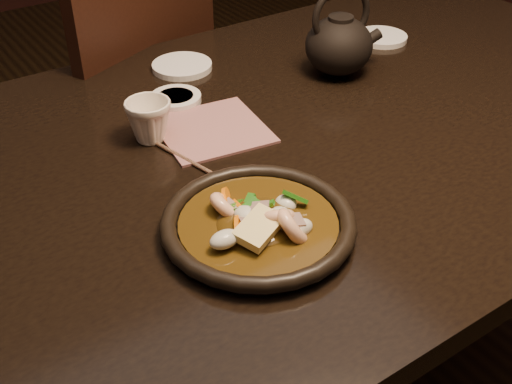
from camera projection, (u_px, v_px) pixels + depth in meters
table at (292, 169)px, 1.10m from camera, size 1.60×0.90×0.75m
chair at (119, 126)px, 1.55m from camera, size 0.58×0.58×0.93m
plate at (258, 224)px, 0.83m from camera, size 0.26×0.26×0.03m
stirfry at (260, 222)px, 0.83m from camera, size 0.16×0.16×0.06m
soy_dish at (176, 98)px, 1.13m from camera, size 0.09×0.09×0.01m
saucer_left at (182, 66)px, 1.24m from camera, size 0.12×0.12×0.01m
saucer_right at (381, 37)px, 1.36m from camera, size 0.11×0.11×0.01m
tea_cup at (149, 120)px, 1.01m from camera, size 0.10×0.09×0.07m
chopsticks at (199, 167)px, 0.96m from camera, size 0.06×0.23×0.01m
napkin at (212, 129)px, 1.05m from camera, size 0.19×0.19×0.00m
teapot at (339, 42)px, 1.19m from camera, size 0.15×0.13×0.17m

